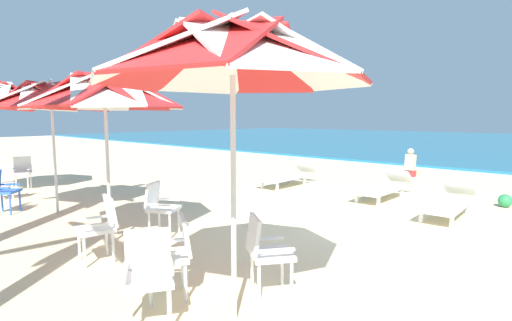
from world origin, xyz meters
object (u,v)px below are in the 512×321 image
Objects in this scene: plastic_chair_4 at (160,205)px; sun_lounger_0 at (449,202)px; sun_lounger_2 at (288,176)px; plastic_chair_8 at (2,179)px; sun_lounger_1 at (384,187)px; beach_umbrella_1 at (105,94)px; plastic_chair_2 at (265,249)px; plastic_chair_6 at (22,171)px; beachgoer_seated at (412,167)px; beach_ball at (505,201)px; beach_umbrella_2 at (51,98)px; plastic_chair_5 at (1,189)px; plastic_chair_0 at (173,251)px; plastic_chair_1 at (148,271)px; plastic_chair_3 at (101,224)px; beach_umbrella_0 at (233,58)px.

plastic_chair_4 reaches higher than sun_lounger_0.
sun_lounger_2 is at bearing 173.04° from sun_lounger_0.
plastic_chair_8 reaches higher than sun_lounger_1.
plastic_chair_2 is at bearing 6.71° from beach_umbrella_1.
plastic_chair_6 is 11.58m from beachgoer_seated.
plastic_chair_4 is at bearing -121.35° from beach_ball.
beach_umbrella_2 is (-5.45, -0.15, 1.79)m from plastic_chair_2.
plastic_chair_4 is 3.38m from beach_umbrella_2.
plastic_chair_0 is at bearing 2.26° from plastic_chair_5.
plastic_chair_1 is 1.24m from plastic_chair_2.
plastic_chair_1 and plastic_chair_3 have the same top height.
plastic_chair_2 is at bearing -99.33° from beach_ball.
plastic_chair_0 and plastic_chair_1 have the same top height.
beach_umbrella_2 is at bearing 173.43° from plastic_chair_0.
beach_umbrella_0 is 7.94m from plastic_chair_8.
plastic_chair_0 is 10.40m from beachgoer_seated.
plastic_chair_6 reaches higher than sun_lounger_0.
beachgoer_seated is (-0.86, 3.98, 0.01)m from sun_lounger_1.
plastic_chair_8 is 0.94× the size of beachgoer_seated.
plastic_chair_8 is (-7.15, 0.60, 0.00)m from plastic_chair_1.
plastic_chair_1 is 7.18m from plastic_chair_8.
plastic_chair_8 is at bearing 178.93° from plastic_chair_0.
plastic_chair_3 is at bearing -10.67° from beach_umbrella_2.
sun_lounger_0 is at bearing 85.24° from plastic_chair_2.
plastic_chair_5 is (-3.35, -0.58, -1.76)m from beach_umbrella_1.
plastic_chair_2 is 3.09× the size of beach_ball.
beachgoer_seated is at bearing 135.73° from beach_ball.
beach_umbrella_1 is at bearing 144.32° from plastic_chair_3.
beach_umbrella_2 reaches higher than plastic_chair_8.
plastic_chair_0 and plastic_chair_4 have the same top height.
plastic_chair_5 reaches higher than beach_ball.
plastic_chair_1 is 2.74m from plastic_chair_4.
plastic_chair_5 is (-6.19, -0.92, 0.00)m from plastic_chair_2.
beach_umbrella_2 reaches higher than sun_lounger_1.
plastic_chair_2 is at bearing -9.02° from plastic_chair_4.
plastic_chair_5 is 8.82m from sun_lounger_0.
plastic_chair_0 is 0.33× the size of beach_umbrella_1.
plastic_chair_6 is at bearing 170.76° from plastic_chair_1.
plastic_chair_2 is at bearing -1.30° from plastic_chair_6.
beach_umbrella_1 is 3.83m from plastic_chair_5.
beach_umbrella_2 reaches higher than plastic_chair_2.
beach_umbrella_1 is 3.03× the size of plastic_chair_4.
plastic_chair_3 is 3.94m from plastic_chair_5.
plastic_chair_8 is 11.18m from beach_ball.
beach_umbrella_2 is (-2.80, -0.57, 1.79)m from plastic_chair_4.
beach_umbrella_0 is at bearing -55.95° from sun_lounger_2.
beachgoer_seated is (-1.67, 10.78, -0.20)m from plastic_chair_1.
beach_ball is at bearing 67.45° from sun_lounger_0.
beach_umbrella_0 reaches higher than beach_ball.
beach_umbrella_2 is (-2.61, 0.18, 0.03)m from beach_umbrella_1.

